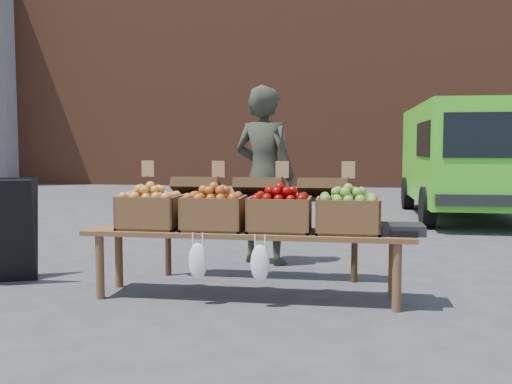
% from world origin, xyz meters
% --- Properties ---
extents(ground, '(80.00, 80.00, 0.00)m').
position_xyz_m(ground, '(0.00, 0.00, 0.00)').
color(ground, '#3E3E41').
extents(brick_building, '(24.00, 4.00, 10.00)m').
position_xyz_m(brick_building, '(0.00, 15.00, 5.00)').
color(brick_building, brown).
rests_on(brick_building, ground).
extents(delivery_van, '(2.04, 4.42, 1.97)m').
position_xyz_m(delivery_van, '(3.12, 5.61, 0.99)').
color(delivery_van, '#46D720').
rests_on(delivery_van, ground).
extents(vendor, '(0.81, 0.67, 1.91)m').
position_xyz_m(vendor, '(0.13, 1.17, 0.95)').
color(vendor, '#2C3024').
rests_on(vendor, ground).
extents(back_table, '(2.10, 0.44, 1.04)m').
position_xyz_m(back_table, '(0.18, 0.43, 0.52)').
color(back_table, '#372412').
rests_on(back_table, ground).
extents(display_bench, '(2.70, 0.56, 0.57)m').
position_xyz_m(display_bench, '(0.18, -0.29, 0.28)').
color(display_bench, brown).
rests_on(display_bench, ground).
extents(crate_golden_apples, '(0.50, 0.40, 0.28)m').
position_xyz_m(crate_golden_apples, '(-0.64, -0.29, 0.71)').
color(crate_golden_apples, gold).
rests_on(crate_golden_apples, display_bench).
extents(crate_russet_pears, '(0.50, 0.40, 0.28)m').
position_xyz_m(crate_russet_pears, '(-0.09, -0.29, 0.71)').
color(crate_russet_pears, '#AF561C').
rests_on(crate_russet_pears, display_bench).
extents(crate_red_apples, '(0.50, 0.40, 0.28)m').
position_xyz_m(crate_red_apples, '(0.46, -0.29, 0.71)').
color(crate_red_apples, '#700100').
rests_on(crate_red_apples, display_bench).
extents(crate_green_apples, '(0.50, 0.40, 0.28)m').
position_xyz_m(crate_green_apples, '(1.01, -0.29, 0.71)').
color(crate_green_apples, '#538328').
rests_on(crate_green_apples, display_bench).
extents(weighing_scale, '(0.34, 0.30, 0.08)m').
position_xyz_m(weighing_scale, '(1.43, -0.29, 0.61)').
color(weighing_scale, black).
rests_on(weighing_scale, display_bench).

